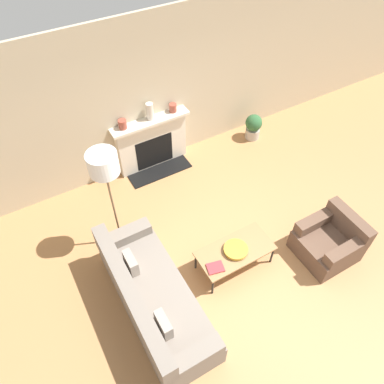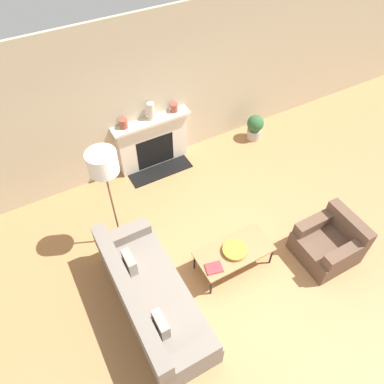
{
  "view_description": "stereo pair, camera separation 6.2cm",
  "coord_description": "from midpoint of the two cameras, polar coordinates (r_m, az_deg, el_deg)",
  "views": [
    {
      "loc": [
        -2.1,
        -2.07,
        5.17
      ],
      "look_at": [
        0.01,
        1.6,
        0.45
      ],
      "focal_mm": 35.0,
      "sensor_mm": 36.0,
      "label": 1
    },
    {
      "loc": [
        -2.04,
        -2.1,
        5.17
      ],
      "look_at": [
        0.01,
        1.6,
        0.45
      ],
      "focal_mm": 35.0,
      "sensor_mm": 36.0,
      "label": 2
    }
  ],
  "objects": [
    {
      "name": "ground_plane",
      "position": [
        5.95,
        7.95,
        -13.09
      ],
      "size": [
        18.0,
        18.0,
        0.0
      ],
      "primitive_type": "plane",
      "color": "#A87547"
    },
    {
      "name": "wall_back",
      "position": [
        6.75,
        -6.32,
        14.33
      ],
      "size": [
        18.0,
        0.06,
        2.9
      ],
      "color": "#BCAD8E",
      "rests_on": "ground_plane"
    },
    {
      "name": "fireplace",
      "position": [
        7.18,
        -5.71,
        7.45
      ],
      "size": [
        1.48,
        0.59,
        1.07
      ],
      "color": "beige",
      "rests_on": "ground_plane"
    },
    {
      "name": "couch",
      "position": [
        5.44,
        -6.03,
        -15.69
      ],
      "size": [
        0.88,
        2.28,
        0.86
      ],
      "rotation": [
        0.0,
        0.0,
        1.57
      ],
      "color": "slate",
      "rests_on": "ground_plane"
    },
    {
      "name": "armchair_near",
      "position": [
        6.29,
        20.47,
        -7.29
      ],
      "size": [
        0.85,
        0.83,
        0.75
      ],
      "rotation": [
        0.0,
        0.0,
        -1.57
      ],
      "color": "brown",
      "rests_on": "ground_plane"
    },
    {
      "name": "coffee_table",
      "position": [
        5.74,
        6.75,
        -9.03
      ],
      "size": [
        1.17,
        0.58,
        0.41
      ],
      "color": "olive",
      "rests_on": "ground_plane"
    },
    {
      "name": "bowl",
      "position": [
        5.67,
        6.86,
        -8.77
      ],
      "size": [
        0.37,
        0.37,
        0.07
      ],
      "color": "#BC8E2D",
      "rests_on": "coffee_table"
    },
    {
      "name": "book",
      "position": [
        5.51,
        3.69,
        -11.48
      ],
      "size": [
        0.28,
        0.24,
        0.02
      ],
      "rotation": [
        0.0,
        0.0,
        -0.23
      ],
      "color": "#9E2D33",
      "rests_on": "coffee_table"
    },
    {
      "name": "floor_lamp",
      "position": [
        5.17,
        -12.91,
        3.34
      ],
      "size": [
        0.42,
        0.42,
        1.92
      ],
      "color": "brown",
      "rests_on": "ground_plane"
    },
    {
      "name": "mantel_vase_left",
      "position": [
        6.67,
        -10.13,
        10.22
      ],
      "size": [
        0.15,
        0.15,
        0.17
      ],
      "color": "brown",
      "rests_on": "fireplace"
    },
    {
      "name": "mantel_vase_center_left",
      "position": [
        6.76,
        -6.01,
        12.17
      ],
      "size": [
        0.13,
        0.13,
        0.32
      ],
      "color": "beige",
      "rests_on": "fireplace"
    },
    {
      "name": "mantel_vase_center_right",
      "position": [
        6.96,
        -2.49,
        12.72
      ],
      "size": [
        0.14,
        0.14,
        0.16
      ],
      "color": "brown",
      "rests_on": "fireplace"
    },
    {
      "name": "potted_plant",
      "position": [
        8.0,
        9.78,
        9.78
      ],
      "size": [
        0.35,
        0.35,
        0.55
      ],
      "color": "#B2A899",
      "rests_on": "ground_plane"
    }
  ]
}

